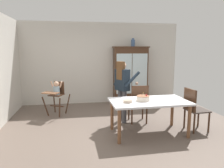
% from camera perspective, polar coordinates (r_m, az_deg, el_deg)
% --- Properties ---
extents(ground_plane, '(6.24, 6.24, 0.00)m').
position_cam_1_polar(ground_plane, '(4.94, 0.83, -12.29)').
color(ground_plane, '#66564C').
extents(wall_back, '(5.32, 0.06, 2.70)m').
position_cam_1_polar(wall_back, '(7.20, -3.00, 5.59)').
color(wall_back, beige).
rests_on(wall_back, ground_plane).
extents(china_cabinet, '(1.17, 0.48, 1.91)m').
position_cam_1_polar(china_cabinet, '(7.16, 4.95, 2.42)').
color(china_cabinet, '#422819').
rests_on(china_cabinet, ground_plane).
extents(ceramic_vase, '(0.13, 0.13, 0.27)m').
position_cam_1_polar(ceramic_vase, '(7.14, 5.68, 10.99)').
color(ceramic_vase, '#3D567F').
rests_on(ceramic_vase, china_cabinet).
extents(high_chair_with_toddler, '(0.77, 0.83, 0.95)m').
position_cam_1_polar(high_chair_with_toddler, '(6.05, -14.76, -2.08)').
color(high_chair_with_toddler, '#422819').
rests_on(high_chair_with_toddler, ground_plane).
extents(adult_person, '(0.65, 0.65, 1.53)m').
position_cam_1_polar(adult_person, '(5.22, 2.84, -0.06)').
color(adult_person, '#47474C').
rests_on(adult_person, ground_plane).
extents(dining_table, '(1.67, 0.96, 0.74)m').
position_cam_1_polar(dining_table, '(4.61, 9.95, -5.46)').
color(dining_table, silver).
rests_on(dining_table, ground_plane).
extents(birthday_cake, '(0.28, 0.28, 0.19)m').
position_cam_1_polar(birthday_cake, '(4.54, 8.36, -3.81)').
color(birthday_cake, beige).
rests_on(birthday_cake, dining_table).
extents(serving_bowl, '(0.18, 0.18, 0.05)m').
position_cam_1_polar(serving_bowl, '(4.36, 4.24, -4.65)').
color(serving_bowl, '#C6AD93').
rests_on(serving_bowl, dining_table).
extents(dining_chair_far_side, '(0.46, 0.46, 0.96)m').
position_cam_1_polar(dining_chair_far_side, '(5.26, 7.23, -4.64)').
color(dining_chair_far_side, '#422819').
rests_on(dining_chair_far_side, ground_plane).
extents(dining_chair_right_end, '(0.47, 0.47, 0.96)m').
position_cam_1_polar(dining_chair_right_end, '(5.09, 21.07, -5.68)').
color(dining_chair_right_end, '#422819').
rests_on(dining_chair_right_end, ground_plane).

